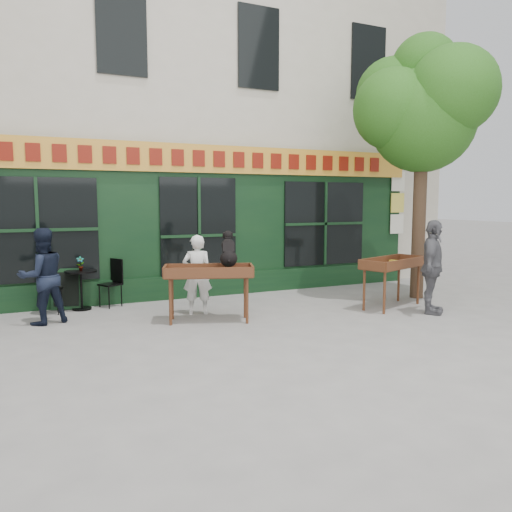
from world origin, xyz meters
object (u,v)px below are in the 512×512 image
Objects in this scene: woman at (197,275)px; man_right at (432,267)px; man_left at (42,276)px; book_cart_center at (209,275)px; bistro_table at (81,282)px; book_cart_right at (393,266)px; dog at (228,248)px.

man_right is (3.99, -1.79, 0.14)m from woman.
man_right is 1.07× the size of man_left.
man_right reaches higher than book_cart_center.
book_cart_right is at bearing -22.33° from bistro_table.
woman reaches higher than book_cart_center.
man_right is 2.31× the size of bistro_table.
book_cart_center is 1.00× the size of book_cart_right.
book_cart_right is (3.69, -0.39, 0.00)m from book_cart_center.
dog is at bearing 153.96° from book_cart_right.
bistro_table is (-2.29, 1.96, -0.75)m from dog.
man_right reaches higher than woman.
man_left is at bearing 121.79° from man_right.
book_cart_center is 0.92× the size of man_right.
man_left is (-6.62, 2.16, -0.05)m from man_right.
woman is at bearing 153.04° from man_left.
book_cart_center is 0.59m from dog.
man_right reaches higher than bistro_table.
man_left reaches higher than woman.
man_left is at bearing -127.87° from bistro_table.
book_cart_center reaches higher than bistro_table.
book_cart_right is (3.34, -0.34, -0.47)m from dog.
woman is 0.91× the size of book_cart_right.
dog is 0.37× the size of book_cart_right.
book_cart_center is 2.70× the size of dog.
man_right is (3.64, -1.09, -0.41)m from dog.
dog is (0.35, -0.05, 0.47)m from book_cart_center.
woman is 0.90× the size of man_left.
dog is 3.11m from bistro_table.
dog is 3.82m from man_right.
dog reaches higher than book_cart_center.
dog is 3.20m from man_left.
book_cart_right is at bearing 13.03° from dog.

